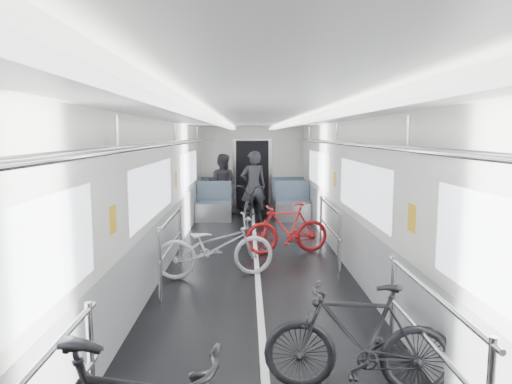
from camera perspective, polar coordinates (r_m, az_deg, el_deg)
The scene contains 7 objects.
car_shell at distance 8.25m, azimuth -0.03°, elevation -0.10°, with size 3.02×14.01×2.41m.
bike_left_far at distance 7.04m, azimuth -5.16°, elevation -6.79°, with size 0.63×1.81×0.95m, color #BBBAC0.
bike_right_near at distance 4.10m, azimuth 12.66°, elevation -17.42°, with size 0.45×1.59×0.95m, color black.
bike_right_far at distance 8.39m, azimuth 3.91°, elevation -4.56°, with size 0.44×1.56×0.94m, color #B21517.
bike_aisle at distance 11.33m, azimuth -0.09°, elevation -1.38°, with size 0.65×1.85×0.97m, color black.
person_standing at distance 11.28m, azimuth -0.33°, elevation 0.64°, with size 0.65×0.43×1.78m, color black.
person_seated at distance 12.43m, azimuth -4.24°, elevation 0.96°, with size 0.81×0.63×1.66m, color #302C34.
Camera 1 is at (-0.16, -6.40, 2.17)m, focal length 32.00 mm.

